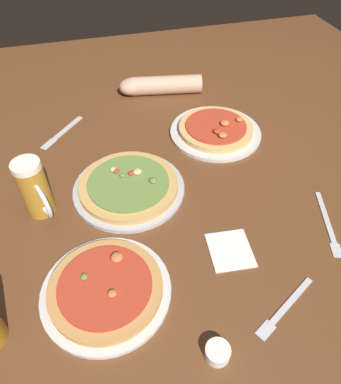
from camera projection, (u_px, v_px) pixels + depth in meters
name	position (u px, v px, depth m)	size (l,w,h in m)	color
ground_plane	(170.00, 200.00, 1.05)	(2.40, 2.40, 0.03)	brown
pizza_plate_near	(106.00, 289.00, 0.81)	(0.30, 0.30, 0.05)	silver
pizza_plate_far	(216.00, 130.00, 1.25)	(0.32, 0.32, 0.05)	silver
pizza_plate_side	(129.00, 186.00, 1.05)	(0.33, 0.33, 0.05)	#B2B2B7
beer_mug_dark	(35.00, 189.00, 0.94)	(0.08, 0.13, 0.17)	#B27A23
ramekin_sauce	(218.00, 352.00, 0.72)	(0.05, 0.05, 0.03)	white
napkin_folded	(230.00, 250.00, 0.90)	(0.11, 0.12, 0.01)	white
fork_left	(328.00, 224.00, 0.97)	(0.09, 0.22, 0.01)	silver
knife_right	(62.00, 132.00, 1.26)	(0.16, 0.17, 0.01)	silver
fork_spare	(285.00, 308.00, 0.80)	(0.19, 0.11, 0.01)	silver
diner_arm	(158.00, 85.00, 1.42)	(0.33, 0.12, 0.07)	tan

